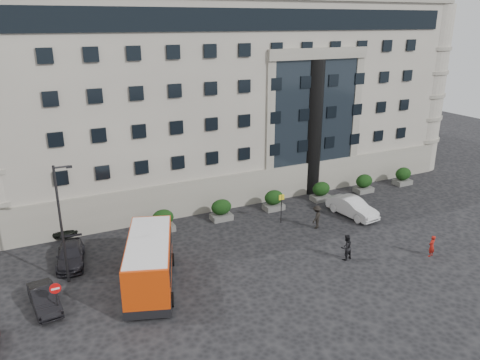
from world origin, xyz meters
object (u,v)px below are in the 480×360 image
object	(u,v)px
bus_stop_sign	(281,204)
pedestrian_c	(317,217)
hedge_d	(321,191)
hedge_c	(274,200)
hedge_b	(221,210)
hedge_e	(364,183)
minibus	(150,261)
red_truck	(1,201)
hedge_a	(163,220)
parked_car_d	(61,223)
pedestrian_b	(346,247)
pedestrian_a	(432,246)
hedge_f	(403,176)
no_entry_sign	(56,294)
parked_car_c	(71,255)
parked_car_b	(44,299)
street_lamp	(62,221)
white_taxi	(352,207)

from	to	relation	value
bus_stop_sign	pedestrian_c	world-z (taller)	bus_stop_sign
hedge_d	hedge_c	bearing A→B (deg)	180.00
hedge_b	hedge_e	xyz separation A→B (m)	(15.60, 0.00, 0.00)
hedge_b	bus_stop_sign	world-z (taller)	bus_stop_sign
bus_stop_sign	minibus	distance (m)	13.65
red_truck	minibus	bearing A→B (deg)	-74.95
hedge_a	pedestrian_c	distance (m)	12.61
parked_car_d	pedestrian_b	distance (m)	22.81
pedestrian_a	pedestrian_c	world-z (taller)	pedestrian_c
hedge_f	bus_stop_sign	size ratio (longest dim) A/B	0.73
pedestrian_c	bus_stop_sign	bearing A→B (deg)	-79.78
pedestrian_c	pedestrian_b	bearing A→B (deg)	44.61
hedge_b	minibus	distance (m)	11.46
no_entry_sign	pedestrian_a	bearing A→B (deg)	-8.93
pedestrian_a	pedestrian_c	distance (m)	9.05
pedestrian_c	red_truck	bearing A→B (deg)	-63.33
hedge_c	parked_car_c	size ratio (longest dim) A/B	0.41
hedge_d	hedge_e	world-z (taller)	same
pedestrian_a	hedge_d	bearing A→B (deg)	-99.71
pedestrian_a	pedestrian_c	size ratio (longest dim) A/B	0.82
minibus	hedge_e	bearing A→B (deg)	36.79
parked_car_c	pedestrian_a	bearing A→B (deg)	-13.95
pedestrian_b	minibus	bearing A→B (deg)	-16.13
parked_car_b	bus_stop_sign	bearing A→B (deg)	6.99
hedge_a	bus_stop_sign	distance (m)	9.94
hedge_d	street_lamp	world-z (taller)	street_lamp
street_lamp	white_taxi	distance (m)	24.06
pedestrian_b	parked_car_c	bearing A→B (deg)	-29.20
hedge_b	minibus	bearing A→B (deg)	-137.59
red_truck	pedestrian_c	bearing A→B (deg)	-42.94
hedge_f	parked_car_d	world-z (taller)	hedge_f
hedge_c	hedge_d	world-z (taller)	same
red_truck	pedestrian_a	world-z (taller)	red_truck
no_entry_sign	parked_car_b	bearing A→B (deg)	113.04
hedge_e	street_lamp	distance (m)	29.34
hedge_b	no_entry_sign	size ratio (longest dim) A/B	0.79
red_truck	pedestrian_c	xyz separation A→B (m)	(23.31, -13.93, -0.53)
parked_car_b	white_taxi	xyz separation A→B (m)	(25.48, 3.06, 0.17)
no_entry_sign	pedestrian_a	xyz separation A→B (m)	(25.22, -3.96, -0.84)
hedge_f	pedestrian_a	size ratio (longest dim) A/B	1.14
street_lamp	parked_car_d	bearing A→B (deg)	87.07
hedge_a	hedge_f	bearing A→B (deg)	0.00
hedge_f	white_taxi	size ratio (longest dim) A/B	0.37
parked_car_c	white_taxi	bearing A→B (deg)	5.03
street_lamp	minibus	world-z (taller)	street_lamp
pedestrian_c	street_lamp	bearing A→B (deg)	-33.16
hedge_d	pedestrian_c	bearing A→B (deg)	-128.72
bus_stop_sign	hedge_d	bearing A→B (deg)	24.66
white_taxi	minibus	bearing A→B (deg)	-177.08
street_lamp	bus_stop_sign	distance (m)	17.75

